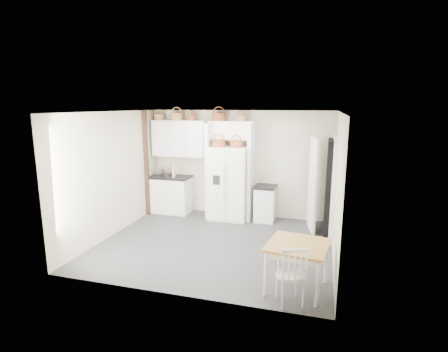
% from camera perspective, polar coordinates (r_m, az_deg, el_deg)
% --- Properties ---
extents(floor, '(4.50, 4.50, 0.00)m').
position_cam_1_polar(floor, '(7.13, -1.42, -10.95)').
color(floor, '#2D2E31').
rests_on(floor, ground).
extents(ceiling, '(4.50, 4.50, 0.00)m').
position_cam_1_polar(ceiling, '(6.59, -1.53, 10.42)').
color(ceiling, white).
rests_on(ceiling, wall_back).
extents(wall_back, '(4.50, 0.00, 4.50)m').
position_cam_1_polar(wall_back, '(8.64, 2.52, 2.02)').
color(wall_back, beige).
rests_on(wall_back, floor).
extents(wall_left, '(0.00, 4.00, 4.00)m').
position_cam_1_polar(wall_left, '(7.71, -17.63, 0.32)').
color(wall_left, beige).
rests_on(wall_left, floor).
extents(wall_right, '(0.00, 4.00, 4.00)m').
position_cam_1_polar(wall_right, '(6.45, 17.97, -1.83)').
color(wall_right, beige).
rests_on(wall_right, floor).
extents(refrigerator, '(0.91, 0.73, 1.76)m').
position_cam_1_polar(refrigerator, '(8.40, 0.90, -1.15)').
color(refrigerator, white).
rests_on(refrigerator, floor).
extents(base_cab_left, '(0.98, 0.62, 0.91)m').
position_cam_1_polar(base_cab_left, '(9.09, -8.62, -3.07)').
color(base_cab_left, white).
rests_on(base_cab_left, floor).
extents(base_cab_right, '(0.46, 0.55, 0.81)m').
position_cam_1_polar(base_cab_right, '(8.41, 6.73, -4.56)').
color(base_cab_right, white).
rests_on(base_cab_right, floor).
extents(dining_table, '(0.98, 0.98, 0.72)m').
position_cam_1_polar(dining_table, '(5.50, 11.84, -14.25)').
color(dining_table, '#A66D2F').
rests_on(dining_table, floor).
extents(windsor_chair, '(0.53, 0.51, 0.85)m').
position_cam_1_polar(windsor_chair, '(5.10, 10.80, -15.55)').
color(windsor_chair, white).
rests_on(windsor_chair, floor).
extents(counter_left, '(1.02, 0.66, 0.04)m').
position_cam_1_polar(counter_left, '(8.99, -8.71, -0.14)').
color(counter_left, black).
rests_on(counter_left, base_cab_left).
extents(counter_right, '(0.50, 0.59, 0.04)m').
position_cam_1_polar(counter_right, '(8.30, 6.79, -1.75)').
color(counter_right, black).
rests_on(counter_right, base_cab_right).
extents(toaster, '(0.33, 0.25, 0.20)m').
position_cam_1_polar(toaster, '(9.05, -10.12, 0.68)').
color(toaster, silver).
rests_on(toaster, counter_left).
extents(cookbook_red, '(0.06, 0.18, 0.26)m').
position_cam_1_polar(cookbook_red, '(8.83, -8.17, 0.66)').
color(cookbook_red, '#B92832').
rests_on(cookbook_red, counter_left).
extents(cookbook_cream, '(0.07, 0.18, 0.27)m').
position_cam_1_polar(cookbook_cream, '(8.83, -8.15, 0.69)').
color(cookbook_cream, silver).
rests_on(cookbook_cream, counter_left).
extents(basket_upper_a, '(0.26, 0.26, 0.14)m').
position_cam_1_polar(basket_upper_a, '(9.07, -10.55, 9.43)').
color(basket_upper_a, olive).
rests_on(basket_upper_a, upper_cabinet).
extents(basket_upper_b, '(0.31, 0.31, 0.18)m').
position_cam_1_polar(basket_upper_b, '(8.86, -7.73, 9.60)').
color(basket_upper_b, olive).
rests_on(basket_upper_b, upper_cabinet).
extents(basket_upper_c, '(0.24, 0.24, 0.14)m').
position_cam_1_polar(basket_upper_c, '(8.71, -5.33, 9.47)').
color(basket_upper_c, brown).
rests_on(basket_upper_c, upper_cabinet).
extents(basket_bridge_a, '(0.33, 0.33, 0.19)m').
position_cam_1_polar(basket_bridge_a, '(8.48, -0.84, 9.63)').
color(basket_bridge_a, brown).
rests_on(basket_bridge_a, bridge_cabinet).
extents(basket_bridge_b, '(0.25, 0.25, 0.14)m').
position_cam_1_polar(basket_bridge_b, '(8.34, 2.81, 9.42)').
color(basket_bridge_b, olive).
rests_on(basket_bridge_b, bridge_cabinet).
extents(basket_fridge_a, '(0.31, 0.31, 0.16)m').
position_cam_1_polar(basket_fridge_a, '(8.21, -0.90, 5.38)').
color(basket_fridge_a, brown).
rests_on(basket_fridge_a, refrigerator).
extents(basket_fridge_b, '(0.29, 0.29, 0.15)m').
position_cam_1_polar(basket_fridge_b, '(8.10, 2.00, 5.25)').
color(basket_fridge_b, brown).
rests_on(basket_fridge_b, refrigerator).
extents(upper_cabinet, '(1.40, 0.34, 0.90)m').
position_cam_1_polar(upper_cabinet, '(8.87, -7.23, 6.10)').
color(upper_cabinet, white).
rests_on(upper_cabinet, wall_back).
extents(bridge_cabinet, '(1.12, 0.34, 0.45)m').
position_cam_1_polar(bridge_cabinet, '(8.41, 1.29, 7.43)').
color(bridge_cabinet, white).
rests_on(bridge_cabinet, wall_back).
extents(fridge_panel_left, '(0.08, 0.60, 2.30)m').
position_cam_1_polar(fridge_panel_left, '(8.56, -2.27, 0.91)').
color(fridge_panel_left, white).
rests_on(fridge_panel_left, floor).
extents(fridge_panel_right, '(0.08, 0.60, 2.30)m').
position_cam_1_polar(fridge_panel_right, '(8.30, 4.44, 0.55)').
color(fridge_panel_right, white).
rests_on(fridge_panel_right, floor).
extents(trim_post, '(0.09, 0.09, 2.60)m').
position_cam_1_polar(trim_post, '(8.82, -12.54, 1.96)').
color(trim_post, black).
rests_on(trim_post, floor).
extents(doorway_void, '(0.18, 0.85, 2.05)m').
position_cam_1_polar(doorway_void, '(7.48, 16.94, -2.13)').
color(doorway_void, black).
rests_on(doorway_void, floor).
extents(door_slab, '(0.21, 0.79, 2.05)m').
position_cam_1_polar(door_slab, '(7.81, 14.28, -1.42)').
color(door_slab, white).
rests_on(door_slab, floor).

